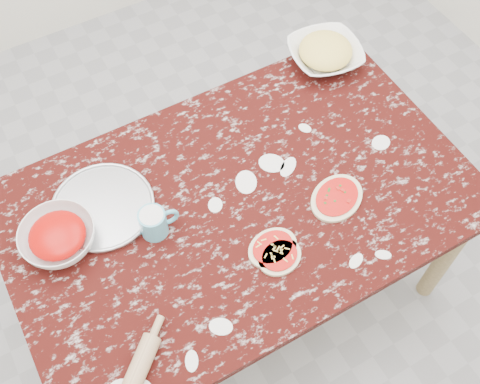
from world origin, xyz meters
The scene contains 10 objects.
ground centered at (0.00, 0.00, 0.00)m, with size 4.00×4.00×0.00m, color gray.
worktable centered at (0.00, 0.00, 0.67)m, with size 1.60×1.00×0.75m.
pizza_tray centered at (-0.42, 0.20, 0.76)m, with size 0.34×0.34×0.01m, color #B2B2B7.
sauce_bowl centered at (-0.59, 0.14, 0.79)m, with size 0.25×0.25×0.08m, color white.
cheese_bowl centered at (0.62, 0.41, 0.78)m, with size 0.28×0.28×0.07m, color white.
flour_mug centered at (-0.30, 0.03, 0.80)m, with size 0.14×0.09×0.11m.
pizza_left centered at (0.00, -0.22, 0.76)m, with size 0.19×0.15×0.02m.
pizza_mid centered at (0.00, -0.25, 0.76)m, with size 0.17×0.15×0.02m.
pizza_right centered at (0.29, -0.16, 0.76)m, with size 0.25×0.22×0.02m.
rolling_pin centered at (-0.57, -0.40, 0.78)m, with size 0.06×0.06×0.29m, color tan.
Camera 1 is at (-0.51, -0.91, 2.44)m, focal length 43.19 mm.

